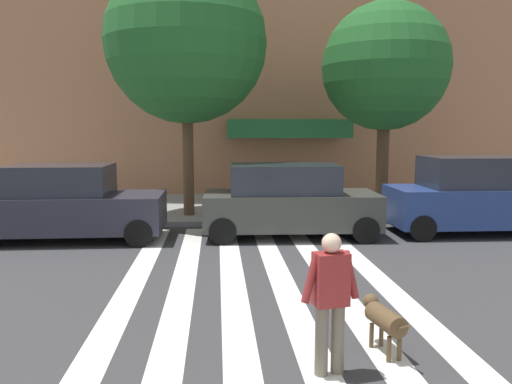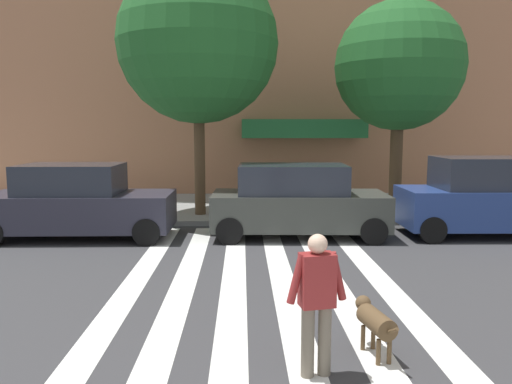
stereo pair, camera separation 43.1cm
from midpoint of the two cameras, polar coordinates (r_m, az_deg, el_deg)
name	(u,v)px [view 2 (the right image)]	position (r m, az deg, el deg)	size (l,w,h in m)	color
ground_plane	(189,313)	(7.88, -6.03, -13.54)	(160.00, 160.00, 0.00)	#353538
sidewalk_far	(219,207)	(17.33, -3.55, -1.72)	(80.00, 6.00, 0.15)	gray
crosswalk_stripes	(262,312)	(7.87, 2.27, -13.50)	(4.95, 12.93, 0.01)	silver
parked_car_behind_first	(78,203)	(13.40, -18.67, -1.19)	(4.63, 1.98, 1.88)	#2A2937
parked_car_third_in_line	(297,201)	(12.91, 5.63, -1.08)	(4.48, 2.12, 1.86)	#353934
parked_car_fourth_in_line	(492,198)	(14.43, 25.96, -0.67)	(4.75, 2.01, 2.04)	navy
street_tree_nearest	(198,43)	(15.51, -5.77, 16.44)	(4.75, 4.75, 7.50)	#4C3823
street_tree_middle	(399,66)	(16.66, 16.66, 13.47)	(3.99, 3.99, 6.53)	#4C3823
pedestrian_dog_walker	(317,297)	(5.79, 9.08, -11.66)	(0.71, 0.31, 1.64)	#6B6051
dog_on_leash	(374,320)	(6.59, 15.15, -13.89)	(0.38, 1.01, 0.65)	brown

